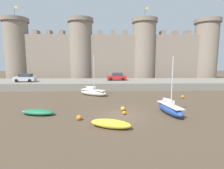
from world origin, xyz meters
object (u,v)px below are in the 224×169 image
object	(u,v)px
sailboat_midflat_right	(93,92)
mooring_buoy_off_centre	(183,97)
car_quay_centre_east	(117,77)
rowboat_foreground_right	(38,112)
car_quay_east	(25,78)
sailboat_foreground_centre	(170,108)
mooring_buoy_mid_mud	(79,118)
mooring_buoy_near_shore	(124,113)
mooring_buoy_near_channel	(123,109)
rowboat_foreground_left	(111,124)

from	to	relation	value
sailboat_midflat_right	mooring_buoy_off_centre	world-z (taller)	sailboat_midflat_right
car_quay_centre_east	rowboat_foreground_right	bearing A→B (deg)	-115.22
rowboat_foreground_right	car_quay_east	xyz separation A→B (m)	(-9.12, 17.23, 1.86)
sailboat_midflat_right	sailboat_foreground_centre	size ratio (longest dim) A/B	1.08
mooring_buoy_off_centre	car_quay_east	world-z (taller)	car_quay_east
mooring_buoy_off_centre	mooring_buoy_mid_mud	bearing A→B (deg)	-146.15
sailboat_foreground_centre	mooring_buoy_near_shore	world-z (taller)	sailboat_foreground_centre
mooring_buoy_mid_mud	car_quay_centre_east	distance (m)	21.87
rowboat_foreground_right	sailboat_foreground_centre	bearing A→B (deg)	-0.40
mooring_buoy_near_channel	car_quay_centre_east	xyz separation A→B (m)	(0.32, 18.26, 1.93)
sailboat_foreground_centre	mooring_buoy_off_centre	xyz separation A→B (m)	(4.74, 7.70, -0.39)
sailboat_midflat_right	mooring_buoy_near_channel	bearing A→B (deg)	-65.14
sailboat_foreground_centre	mooring_buoy_near_channel	bearing A→B (deg)	163.93
rowboat_foreground_left	mooring_buoy_mid_mud	world-z (taller)	rowboat_foreground_left
sailboat_midflat_right	car_quay_east	world-z (taller)	sailboat_midflat_right
rowboat_foreground_left	car_quay_east	size ratio (longest dim) A/B	0.90
car_quay_centre_east	mooring_buoy_off_centre	bearing A→B (deg)	-52.41
mooring_buoy_near_channel	mooring_buoy_near_shore	distance (m)	1.40
rowboat_foreground_left	car_quay_centre_east	xyz separation A→B (m)	(1.76, 23.24, 1.80)
car_quay_centre_east	car_quay_east	size ratio (longest dim) A/B	1.00
rowboat_foreground_left	mooring_buoy_near_shore	distance (m)	3.87
mooring_buoy_near_channel	mooring_buoy_near_shore	size ratio (longest dim) A/B	1.25
rowboat_foreground_right	sailboat_midflat_right	bearing A→B (deg)	63.98
mooring_buoy_near_shore	car_quay_centre_east	bearing A→B (deg)	89.11
rowboat_foreground_left	rowboat_foreground_right	bearing A→B (deg)	153.58
rowboat_foreground_right	mooring_buoy_near_shore	xyz separation A→B (m)	(8.90, -0.12, -0.12)
rowboat_foreground_right	mooring_buoy_off_centre	size ratio (longest dim) A/B	8.22
mooring_buoy_mid_mud	car_quay_east	distance (m)	23.41
rowboat_foreground_left	car_quay_east	xyz separation A→B (m)	(-16.57, 20.93, 1.80)
mooring_buoy_mid_mud	mooring_buoy_near_shore	bearing A→B (deg)	20.01
mooring_buoy_near_shore	mooring_buoy_near_channel	bearing A→B (deg)	90.42
mooring_buoy_mid_mud	car_quay_east	world-z (taller)	car_quay_east
mooring_buoy_near_shore	rowboat_foreground_left	bearing A→B (deg)	-112.05
rowboat_foreground_right	car_quay_centre_east	distance (m)	21.68
sailboat_midflat_right	mooring_buoy_mid_mud	distance (m)	11.70
rowboat_foreground_left	mooring_buoy_mid_mud	bearing A→B (deg)	146.29
mooring_buoy_mid_mud	rowboat_foreground_right	bearing A→B (deg)	158.96
sailboat_midflat_right	car_quay_centre_east	world-z (taller)	sailboat_midflat_right
mooring_buoy_off_centre	mooring_buoy_near_channel	bearing A→B (deg)	-146.36
mooring_buoy_mid_mud	car_quay_centre_east	size ratio (longest dim) A/B	0.12
mooring_buoy_off_centre	car_quay_centre_east	xyz separation A→B (m)	(-9.19, 11.94, 1.95)
sailboat_midflat_right	car_quay_centre_east	bearing A→B (deg)	65.62
mooring_buoy_mid_mud	mooring_buoy_off_centre	distance (m)	16.75
sailboat_foreground_centre	rowboat_foreground_left	bearing A→B (deg)	-149.86
mooring_buoy_near_channel	mooring_buoy_off_centre	world-z (taller)	mooring_buoy_near_channel
rowboat_foreground_left	sailboat_midflat_right	xyz separation A→B (m)	(-2.58, 13.66, 0.21)
rowboat_foreground_left	car_quay_centre_east	bearing A→B (deg)	85.68
rowboat_foreground_right	car_quay_east	world-z (taller)	car_quay_east
mooring_buoy_off_centre	mooring_buoy_near_shore	world-z (taller)	mooring_buoy_off_centre
mooring_buoy_mid_mud	mooring_buoy_off_centre	world-z (taller)	mooring_buoy_mid_mud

